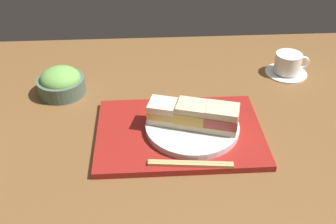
{
  "coord_description": "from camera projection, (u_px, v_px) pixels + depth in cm",
  "views": [
    {
      "loc": [
        -5.78,
        -81.38,
        61.31
      ],
      "look_at": [
        -1.02,
        -2.55,
        5.0
      ],
      "focal_mm": 43.12,
      "sensor_mm": 36.0,
      "label": 1
    }
  ],
  "objects": [
    {
      "name": "serving_tray",
      "position": [
        179.0,
        133.0,
        0.97
      ],
      "size": [
        39.66,
        27.83,
        1.57
      ],
      "primitive_type": "cube",
      "color": "maroon",
      "rests_on": "ground_plane"
    },
    {
      "name": "chopsticks_pair",
      "position": [
        191.0,
        164.0,
        0.87
      ],
      "size": [
        18.45,
        3.38,
        0.7
      ],
      "color": "tan",
      "rests_on": "serving_tray"
    },
    {
      "name": "coffee_cup",
      "position": [
        288.0,
        65.0,
        1.2
      ],
      "size": [
        12.7,
        12.38,
        6.53
      ],
      "color": "white",
      "rests_on": "ground_plane"
    },
    {
      "name": "sandwich_near",
      "position": [
        165.0,
        111.0,
        0.96
      ],
      "size": [
        8.85,
        7.76,
        5.07
      ],
      "color": "beige",
      "rests_on": "sandwich_plate"
    },
    {
      "name": "sandwich_plate",
      "position": [
        192.0,
        127.0,
        0.97
      ],
      "size": [
        22.46,
        22.46,
        1.61
      ],
      "primitive_type": "cylinder",
      "color": "silver",
      "rests_on": "serving_tray"
    },
    {
      "name": "salad_bowl",
      "position": [
        61.0,
        82.0,
        1.11
      ],
      "size": [
        13.13,
        13.13,
        7.55
      ],
      "color": "#4C6051",
      "rests_on": "ground_plane"
    },
    {
      "name": "sandwich_middle",
      "position": [
        193.0,
        114.0,
        0.94
      ],
      "size": [
        9.38,
        8.14,
        5.81
      ],
      "color": "beige",
      "rests_on": "sandwich_plate"
    },
    {
      "name": "ground_plane",
      "position": [
        171.0,
        127.0,
        1.03
      ],
      "size": [
        140.0,
        100.0,
        3.0
      ],
      "primitive_type": "cube",
      "color": "brown"
    },
    {
      "name": "sandwich_far",
      "position": [
        222.0,
        118.0,
        0.93
      ],
      "size": [
        9.05,
        7.98,
        5.98
      ],
      "color": "beige",
      "rests_on": "sandwich_plate"
    }
  ]
}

